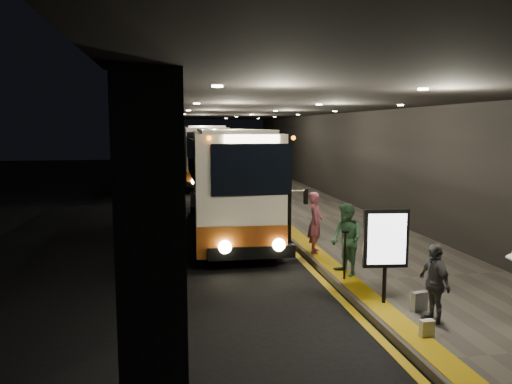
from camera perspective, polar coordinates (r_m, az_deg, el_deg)
ground at (r=14.55m, az=-4.54°, el=-7.47°), size 90.00×90.00×0.00m
lane_line_white at (r=19.37m, az=-11.24°, el=-3.81°), size 0.12×50.00×0.01m
kerb_stripe_yellow at (r=19.70m, az=0.94°, el=-3.48°), size 0.18×50.00×0.01m
sidewalk at (r=20.27m, az=7.63°, el=-3.03°), size 4.50×50.00×0.15m
tactile_strip at (r=19.77m, az=2.36°, el=-3.00°), size 0.50×50.00×0.01m
terminal_wall at (r=20.73m, az=13.74°, el=5.20°), size 0.10×50.00×6.00m
support_columns at (r=18.07m, az=-10.54°, el=2.44°), size 0.80×24.80×4.40m
canopy at (r=19.39m, az=1.41°, el=9.99°), size 9.00×50.00×0.40m
coach_main at (r=18.22m, az=-3.34°, el=1.04°), size 2.84×11.50×3.56m
coach_second at (r=33.70m, az=-6.37°, el=4.07°), size 2.61×11.79×3.70m
passenger_boarding at (r=14.38m, az=6.79°, el=-3.48°), size 0.62×0.75×1.75m
passenger_waiting_green at (r=12.35m, az=10.28°, el=-5.35°), size 0.73×0.96×1.76m
passenger_waiting_grey at (r=9.89m, az=19.69°, el=-9.74°), size 0.51×0.90×1.48m
bag_polka at (r=10.52m, az=18.15°, el=-11.79°), size 0.34×0.20×0.38m
bag_plain at (r=9.37m, az=18.94°, el=-14.53°), size 0.24×0.15×0.30m
info_sign at (r=10.44m, az=14.62°, el=-5.37°), size 0.93×0.21×1.95m
stanchion_post at (r=12.02m, az=10.10°, el=-7.18°), size 0.05×0.05×1.15m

